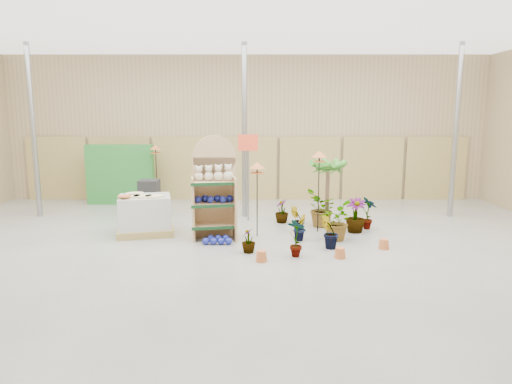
{
  "coord_description": "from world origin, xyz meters",
  "views": [
    {
      "loc": [
        0.3,
        -8.44,
        2.71
      ],
      "look_at": [
        0.3,
        1.5,
        1.0
      ],
      "focal_mm": 32.0,
      "sensor_mm": 36.0,
      "label": 1
    }
  ],
  "objects_px": {
    "pallet_stack": "(145,215)",
    "potted_plant_2": "(336,221)",
    "display_shelf": "(214,191)",
    "bird_table_front": "(257,168)"
  },
  "relations": [
    {
      "from": "bird_table_front",
      "to": "pallet_stack",
      "type": "bearing_deg",
      "value": 174.83
    },
    {
      "from": "pallet_stack",
      "to": "bird_table_front",
      "type": "distance_m",
      "value": 2.79
    },
    {
      "from": "pallet_stack",
      "to": "potted_plant_2",
      "type": "distance_m",
      "value": 4.28
    },
    {
      "from": "bird_table_front",
      "to": "potted_plant_2",
      "type": "xyz_separation_m",
      "value": [
        1.7,
        -0.26,
        -1.13
      ]
    },
    {
      "from": "display_shelf",
      "to": "pallet_stack",
      "type": "distance_m",
      "value": 1.74
    },
    {
      "from": "bird_table_front",
      "to": "potted_plant_2",
      "type": "relative_size",
      "value": 1.99
    },
    {
      "from": "display_shelf",
      "to": "pallet_stack",
      "type": "xyz_separation_m",
      "value": [
        -1.61,
        0.29,
        -0.59
      ]
    },
    {
      "from": "pallet_stack",
      "to": "bird_table_front",
      "type": "height_order",
      "value": "bird_table_front"
    },
    {
      "from": "pallet_stack",
      "to": "potted_plant_2",
      "type": "height_order",
      "value": "pallet_stack"
    },
    {
      "from": "display_shelf",
      "to": "potted_plant_2",
      "type": "height_order",
      "value": "display_shelf"
    }
  ]
}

